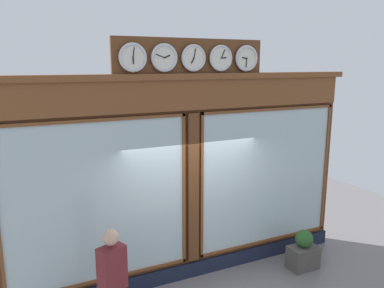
# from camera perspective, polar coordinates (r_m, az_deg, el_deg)

# --- Properties ---
(shop_facade) EXTENTS (6.51, 0.42, 4.24)m
(shop_facade) POSITION_cam_1_polar(r_m,az_deg,el_deg) (6.80, -0.46, -4.84)
(shop_facade) COLOR #5B3319
(shop_facade) RESTS_ON ground_plane
(pedestrian) EXTENTS (0.42, 0.34, 1.69)m
(pedestrian) POSITION_cam_1_polar(r_m,az_deg,el_deg) (5.62, -11.76, -19.45)
(pedestrian) COLOR #3A1316
(pedestrian) RESTS_ON ground_plane
(planter_box) EXTENTS (0.56, 0.36, 0.43)m
(planter_box) POSITION_cam_1_polar(r_m,az_deg,el_deg) (7.88, 16.24, -15.93)
(planter_box) COLOR #4C4742
(planter_box) RESTS_ON ground_plane
(planter_shrub) EXTENTS (0.33, 0.33, 0.33)m
(planter_shrub) POSITION_cam_1_polar(r_m,az_deg,el_deg) (7.71, 16.41, -13.40)
(planter_shrub) COLOR #285623
(planter_shrub) RESTS_ON planter_box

